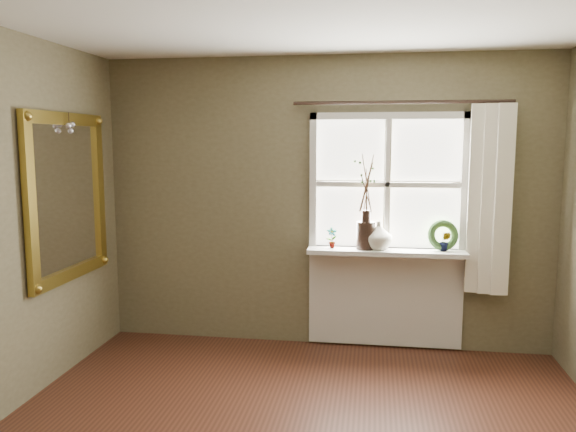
{
  "coord_description": "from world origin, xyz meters",
  "views": [
    {
      "loc": [
        0.43,
        -2.74,
        1.85
      ],
      "look_at": [
        -0.22,
        1.55,
        1.27
      ],
      "focal_mm": 35.0,
      "sensor_mm": 36.0,
      "label": 1
    }
  ],
  "objects_px": {
    "cream_vase": "(379,235)",
    "gilt_mirror": "(68,197)",
    "dark_jug": "(366,235)",
    "wreath": "(443,239)"
  },
  "relations": [
    {
      "from": "dark_jug",
      "to": "gilt_mirror",
      "type": "distance_m",
      "value": 2.48
    },
    {
      "from": "cream_vase",
      "to": "gilt_mirror",
      "type": "relative_size",
      "value": 0.19
    },
    {
      "from": "dark_jug",
      "to": "gilt_mirror",
      "type": "height_order",
      "value": "gilt_mirror"
    },
    {
      "from": "dark_jug",
      "to": "cream_vase",
      "type": "distance_m",
      "value": 0.11
    },
    {
      "from": "cream_vase",
      "to": "wreath",
      "type": "distance_m",
      "value": 0.55
    },
    {
      "from": "cream_vase",
      "to": "wreath",
      "type": "xyz_separation_m",
      "value": [
        0.55,
        0.04,
        -0.02
      ]
    },
    {
      "from": "cream_vase",
      "to": "dark_jug",
      "type": "bearing_deg",
      "value": 180.0
    },
    {
      "from": "cream_vase",
      "to": "gilt_mirror",
      "type": "distance_m",
      "value": 2.59
    },
    {
      "from": "gilt_mirror",
      "to": "dark_jug",
      "type": "bearing_deg",
      "value": 17.85
    },
    {
      "from": "wreath",
      "to": "dark_jug",
      "type": "bearing_deg",
      "value": 172.54
    }
  ]
}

